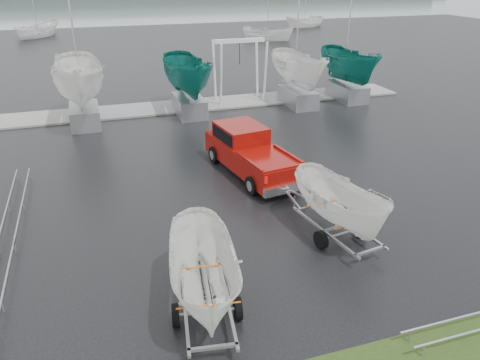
# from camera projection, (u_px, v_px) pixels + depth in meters

# --- Properties ---
(ground_plane) EXTENTS (120.00, 120.00, 0.00)m
(ground_plane) POSITION_uv_depth(u_px,v_px,m) (252.00, 189.00, 19.18)
(ground_plane) COLOR black
(ground_plane) RESTS_ON ground
(lake) EXTENTS (300.00, 300.00, 0.00)m
(lake) POSITION_uv_depth(u_px,v_px,m) (105.00, 6.00, 105.57)
(lake) COLOR slate
(lake) RESTS_ON ground
(dock) EXTENTS (30.00, 3.00, 0.12)m
(dock) POSITION_uv_depth(u_px,v_px,m) (186.00, 106.00, 30.39)
(dock) COLOR gray
(dock) RESTS_ON ground
(pickup_truck) EXTENTS (2.84, 6.06, 1.94)m
(pickup_truck) POSITION_uv_depth(u_px,v_px,m) (248.00, 150.00, 20.48)
(pickup_truck) COLOR maroon
(pickup_truck) RESTS_ON ground
(trailer_hitched) EXTENTS (1.90, 3.74, 4.87)m
(trailer_hitched) POSITION_uv_depth(u_px,v_px,m) (344.00, 167.00, 14.60)
(trailer_hitched) COLOR #93959B
(trailer_hitched) RESTS_ON ground
(trailer_parked) EXTENTS (1.99, 3.74, 5.12)m
(trailer_parked) POSITION_uv_depth(u_px,v_px,m) (203.00, 224.00, 11.09)
(trailer_parked) COLOR #93959B
(trailer_parked) RESTS_ON ground
(boat_hoist) EXTENTS (3.30, 2.18, 4.12)m
(boat_hoist) POSITION_uv_depth(u_px,v_px,m) (240.00, 62.00, 30.34)
(boat_hoist) COLOR silver
(boat_hoist) RESTS_ON ground
(keelboat_0) EXTENTS (2.76, 3.20, 10.94)m
(keelboat_0) POSITION_uv_depth(u_px,v_px,m) (75.00, 47.00, 25.09)
(keelboat_0) COLOR #93959B
(keelboat_0) RESTS_ON ground
(keelboat_1) EXTENTS (2.48, 3.20, 7.70)m
(keelboat_1) POSITION_uv_depth(u_px,v_px,m) (187.00, 49.00, 27.17)
(keelboat_1) COLOR #93959B
(keelboat_1) RESTS_ON ground
(keelboat_2) EXTENTS (2.36, 3.20, 10.53)m
(keelboat_2) POSITION_uv_depth(u_px,v_px,m) (300.00, 47.00, 29.09)
(keelboat_2) COLOR #93959B
(keelboat_2) RESTS_ON ground
(keelboat_3) EXTENTS (2.35, 3.20, 10.52)m
(keelboat_3) POSITION_uv_depth(u_px,v_px,m) (351.00, 44.00, 30.43)
(keelboat_3) COLOR #93959B
(keelboat_3) RESTS_ON ground
(mast_rack_0) EXTENTS (0.56, 6.50, 0.06)m
(mast_rack_0) POSITION_uv_depth(u_px,v_px,m) (15.00, 202.00, 17.37)
(mast_rack_0) COLOR #93959B
(mast_rack_0) RESTS_ON ground
(moored_boat_1) EXTENTS (3.97, 3.99, 11.74)m
(moored_boat_1) POSITION_uv_depth(u_px,v_px,m) (39.00, 37.00, 60.15)
(moored_boat_1) COLOR white
(moored_boat_1) RESTS_ON ground
(moored_boat_2) EXTENTS (3.66, 3.66, 11.40)m
(moored_boat_2) POSITION_uv_depth(u_px,v_px,m) (267.00, 40.00, 57.83)
(moored_boat_2) COLOR white
(moored_boat_2) RESTS_ON ground
(moored_boat_3) EXTENTS (3.16, 3.11, 11.40)m
(moored_boat_3) POSITION_uv_depth(u_px,v_px,m) (304.00, 27.00, 69.73)
(moored_boat_3) COLOR white
(moored_boat_3) RESTS_ON ground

